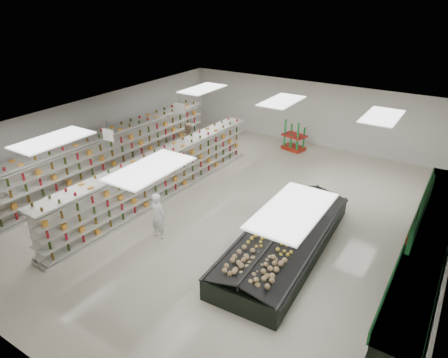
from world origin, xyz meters
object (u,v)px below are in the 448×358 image
Objects in this scene: shopper_main at (158,216)px; shopper_background at (189,141)px; gondola_left at (109,157)px; soda_endcap at (294,137)px; produce_island at (285,239)px; gondola_center at (161,178)px.

shopper_main is 0.93× the size of shopper_background.
shopper_background is (-3.20, 5.91, 0.06)m from shopper_main.
soda_endcap is at bearing 55.80° from gondola_left.
produce_island is 4.08m from shopper_main.
gondola_left is at bearing -22.30° from shopper_main.
shopper_background reaches higher than soda_endcap.
shopper_background is (-3.77, -3.64, 0.19)m from soda_endcap.
soda_endcap is at bearing 111.71° from produce_island.
soda_endcap is (2.28, 7.42, -0.16)m from gondola_center.
gondola_left is at bearing 178.56° from gondola_center.
shopper_main is (4.73, -2.34, -0.13)m from gondola_left.
gondola_center is 4.06m from shopper_background.
shopper_background is (1.53, 3.58, -0.07)m from gondola_left.
gondola_center reaches higher than shopper_background.
shopper_background is at bearing -135.95° from soda_endcap.
gondola_left reaches higher than shopper_background.
gondola_left is 1.11× the size of gondola_center.
shopper_background is (-1.49, 3.77, 0.03)m from gondola_center.
shopper_main is at bearing -158.11° from produce_island.
produce_island is (5.48, -0.62, -0.41)m from gondola_center.
gondola_center is (3.02, -0.20, -0.09)m from gondola_left.
shopper_main reaches higher than soda_endcap.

